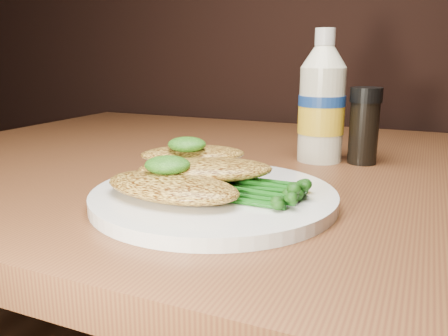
% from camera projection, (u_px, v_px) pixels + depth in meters
% --- Properties ---
extents(plate, '(0.26, 0.26, 0.01)m').
position_uv_depth(plate, '(214.00, 196.00, 0.50)').
color(plate, white).
rests_on(plate, dining_table).
extents(chicken_front, '(0.16, 0.10, 0.02)m').
position_uv_depth(chicken_front, '(171.00, 187.00, 0.47)').
color(chicken_front, gold).
rests_on(chicken_front, plate).
extents(chicken_mid, '(0.17, 0.13, 0.02)m').
position_uv_depth(chicken_mid, '(205.00, 169.00, 0.51)').
color(chicken_mid, gold).
rests_on(chicken_mid, plate).
extents(chicken_back, '(0.14, 0.12, 0.02)m').
position_uv_depth(chicken_back, '(193.00, 154.00, 0.55)').
color(chicken_back, gold).
rests_on(chicken_back, plate).
extents(pesto_front, '(0.05, 0.05, 0.02)m').
position_uv_depth(pesto_front, '(167.00, 165.00, 0.48)').
color(pesto_front, black).
rests_on(pesto_front, chicken_front).
extents(pesto_back, '(0.05, 0.04, 0.02)m').
position_uv_depth(pesto_back, '(187.00, 144.00, 0.53)').
color(pesto_back, black).
rests_on(pesto_back, chicken_back).
extents(broccolini_bundle, '(0.15, 0.14, 0.02)m').
position_uv_depth(broccolini_bundle, '(253.00, 186.00, 0.48)').
color(broccolini_bundle, '#155612').
rests_on(broccolini_bundle, plate).
extents(mayo_bottle, '(0.08, 0.08, 0.19)m').
position_uv_depth(mayo_bottle, '(322.00, 96.00, 0.67)').
color(mayo_bottle, '#E8E4C5').
rests_on(mayo_bottle, dining_table).
extents(pepper_grinder, '(0.06, 0.06, 0.11)m').
position_uv_depth(pepper_grinder, '(364.00, 126.00, 0.67)').
color(pepper_grinder, black).
rests_on(pepper_grinder, dining_table).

